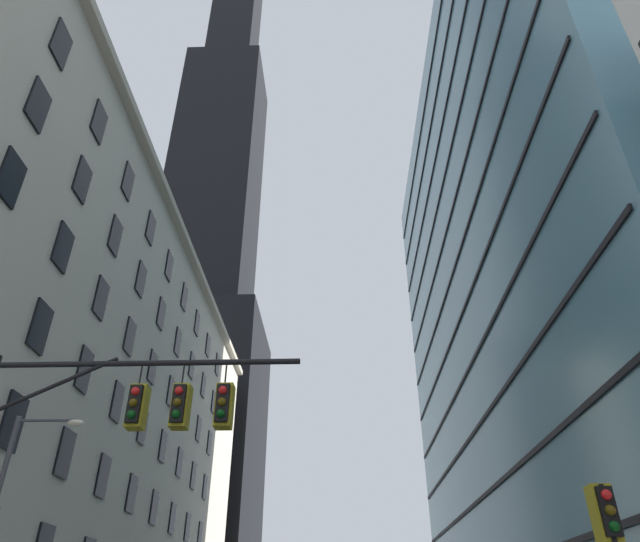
{
  "coord_description": "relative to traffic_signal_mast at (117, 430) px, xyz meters",
  "views": [
    {
      "loc": [
        2.08,
        -9.03,
        1.4
      ],
      "look_at": [
        1.16,
        18.19,
        18.23
      ],
      "focal_mm": 31.92,
      "sensor_mm": 36.0,
      "label": 1
    }
  ],
  "objects": [
    {
      "name": "station_building",
      "position": [
        -14.18,
        23.43,
        9.67
      ],
      "size": [
        13.16,
        66.76,
        29.76
      ],
      "color": "beige",
      "rests_on": "ground"
    },
    {
      "name": "dark_skyscraper",
      "position": [
        -18.22,
        72.23,
        56.92
      ],
      "size": [
        22.19,
        22.19,
        214.34
      ],
      "color": "black",
      "rests_on": "ground"
    },
    {
      "name": "glass_office_midrise",
      "position": [
        21.97,
        24.48,
        18.62
      ],
      "size": [
        15.92,
        48.35,
        47.61
      ],
      "color": "teal",
      "rests_on": "ground"
    },
    {
      "name": "traffic_signal_mast",
      "position": [
        0.0,
        0.0,
        0.0
      ],
      "size": [
        7.75,
        0.63,
        6.91
      ],
      "color": "black",
      "rests_on": "sidewalk_left"
    },
    {
      "name": "traffic_light_near_right",
      "position": [
        10.27,
        -1.0,
        -2.19
      ],
      "size": [
        0.4,
        0.63,
        3.57
      ],
      "color": "black",
      "rests_on": "sidewalk_right"
    },
    {
      "name": "street_lamppost",
      "position": [
        -5.64,
        6.19,
        -0.63
      ],
      "size": [
        2.42,
        0.32,
        7.34
      ],
      "color": "#47474C",
      "rests_on": "sidewalk_left"
    }
  ]
}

